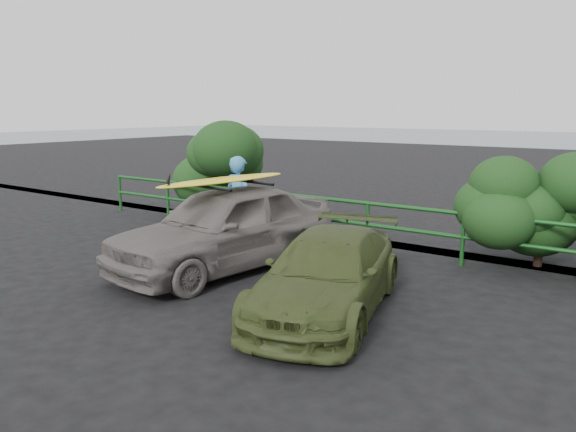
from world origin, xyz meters
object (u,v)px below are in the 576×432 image
Objects in this scene: guardrail at (326,221)px; olive_vehicle at (328,274)px; sedan at (225,227)px; man at (239,203)px; surfboard at (224,180)px.

olive_vehicle is at bearing -58.09° from guardrail.
olive_vehicle is (2.72, -0.84, -0.21)m from sedan.
man is 1.71m from surfboard.
olive_vehicle is 3.04m from surfboard.
olive_vehicle is 4.17m from man.
sedan is at bearing 147.34° from olive_vehicle.
surfboard reaches higher than sedan.
surfboard is at bearing 147.34° from olive_vehicle.
guardrail is 2.78m from sedan.
guardrail is at bearing 86.92° from sedan.
guardrail is 3.05× the size of sedan.
olive_vehicle is 1.35× the size of surfboard.
guardrail is 7.15× the size of man.
surfboard is (0.00, 0.00, 0.87)m from sedan.
olive_vehicle is at bearing -9.87° from surfboard.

